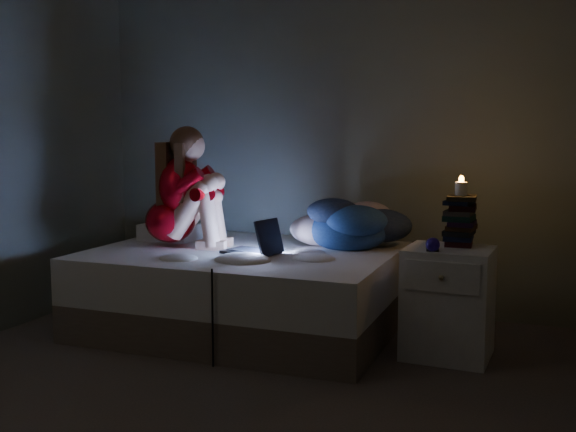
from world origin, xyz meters
The scene contains 12 objects.
floor centered at (0.00, 0.00, -0.01)m, with size 3.60×3.80×0.02m, color #423C37.
wall_back centered at (0.00, 1.91, 1.30)m, with size 3.60×0.02×2.60m, color #5C6053.
bed centered at (-0.31, 1.10, 0.27)m, with size 1.98×1.48×0.54m, color silver, non-canonical shape.
pillow centered at (-1.00, 1.32, 0.60)m, with size 0.40×0.28×0.12m, color silver.
woman centered at (-0.84, 1.06, 0.96)m, with size 0.51×0.34×0.83m, color #A90316, non-canonical shape.
laptop centered at (-0.20, 0.99, 0.67)m, with size 0.35×0.25×0.25m, color black, non-canonical shape.
clothes_pile centered at (0.32, 1.43, 0.72)m, with size 0.59×0.48×0.36m, color navy, non-canonical shape.
nightstand centered at (1.06, 1.01, 0.33)m, with size 0.49×0.44×0.66m, color silver.
book_stack centered at (1.11, 1.11, 0.81)m, with size 0.19×0.25×0.31m, color black, non-canonical shape.
candle centered at (1.11, 1.11, 1.00)m, with size 0.07×0.07×0.08m, color beige.
phone centered at (0.98, 0.90, 0.66)m, with size 0.07×0.14×0.01m, color black.
blue_orb centered at (1.00, 0.85, 0.70)m, with size 0.08×0.08×0.08m, color navy.
Camera 1 is at (1.60, -3.03, 1.33)m, focal length 42.69 mm.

